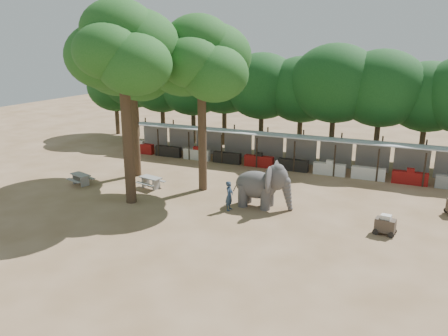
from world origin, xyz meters
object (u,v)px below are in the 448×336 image
at_px(yard_tree_back, 201,60).
at_px(cart_front, 385,225).
at_px(handler, 229,196).
at_px(yard_tree_left, 131,63).
at_px(picnic_table_far, 151,181).
at_px(picnic_table_near, 81,178).
at_px(yard_tree_center, 122,49).
at_px(elephant, 263,185).

height_order(yard_tree_back, cart_front, yard_tree_back).
distance_m(handler, cart_front, 8.74).
bearing_deg(yard_tree_left, picnic_table_far, -40.72).
relative_size(handler, picnic_table_far, 0.96).
xyz_separation_m(picnic_table_far, cart_front, (15.25, -1.53, 0.02)).
bearing_deg(picnic_table_far, handler, -0.96).
xyz_separation_m(yard_tree_left, yard_tree_back, (6.00, -1.00, 0.34)).
bearing_deg(yard_tree_left, picnic_table_near, -120.05).
bearing_deg(picnic_table_near, yard_tree_back, 36.05).
relative_size(picnic_table_near, picnic_table_far, 1.02).
xyz_separation_m(yard_tree_left, picnic_table_near, (-2.15, -3.71, -7.70)).
xyz_separation_m(yard_tree_center, picnic_table_near, (-5.15, 1.29, -8.70)).
relative_size(yard_tree_back, picnic_table_far, 6.17).
relative_size(elephant, picnic_table_near, 1.92).
xyz_separation_m(yard_tree_center, cart_front, (14.99, 1.11, -8.68)).
xyz_separation_m(picnic_table_near, picnic_table_far, (4.89, 1.36, 0.01)).
relative_size(yard_tree_center, handler, 6.78).
bearing_deg(yard_tree_center, cart_front, 4.24).
bearing_deg(cart_front, picnic_table_far, -177.31).
height_order(yard_tree_center, handler, yard_tree_center).
height_order(yard_tree_left, picnic_table_far, yard_tree_left).
bearing_deg(elephant, cart_front, -11.50).
relative_size(picnic_table_far, cart_front, 1.55).
relative_size(yard_tree_left, yard_tree_back, 0.97).
bearing_deg(cart_front, yard_tree_back, 174.88).
bearing_deg(cart_front, yard_tree_left, 176.23).
bearing_deg(handler, picnic_table_far, 75.07).
height_order(handler, cart_front, handler).
xyz_separation_m(yard_tree_back, picnic_table_far, (-3.26, -1.36, -8.03)).
height_order(yard_tree_center, yard_tree_back, yard_tree_center).
bearing_deg(yard_tree_center, elephant, 16.53).
xyz_separation_m(yard_tree_left, cart_front, (17.99, -3.89, -7.67)).
relative_size(yard_tree_center, yard_tree_back, 1.06).
distance_m(elephant, picnic_table_near, 13.13).
bearing_deg(elephant, yard_tree_back, 159.74).
distance_m(picnic_table_near, picnic_table_far, 5.07).
bearing_deg(yard_tree_left, handler, -23.21).
distance_m(yard_tree_back, handler, 8.84).
bearing_deg(elephant, yard_tree_center, -165.08).
height_order(yard_tree_left, picnic_table_near, yard_tree_left).
bearing_deg(yard_tree_back, yard_tree_left, 170.54).
bearing_deg(yard_tree_center, picnic_table_near, 165.98).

